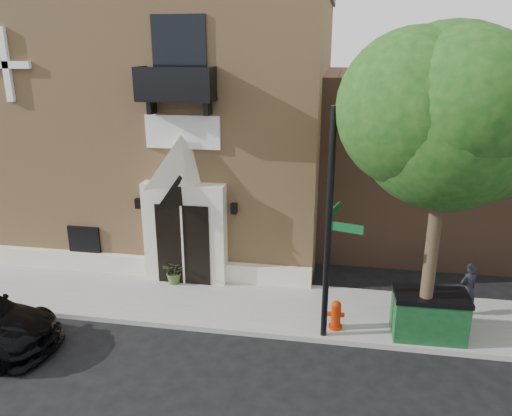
{
  "coord_description": "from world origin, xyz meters",
  "views": [
    {
      "loc": [
        3.71,
        -11.32,
        7.37
      ],
      "look_at": [
        1.39,
        2.0,
        2.95
      ],
      "focal_mm": 35.0,
      "sensor_mm": 36.0,
      "label": 1
    }
  ],
  "objects": [
    {
      "name": "dumpster",
      "position": [
        6.16,
        0.62,
        0.77
      ],
      "size": [
        1.89,
        1.1,
        1.22
      ],
      "rotation": [
        0.0,
        0.0,
        0.03
      ],
      "color": "#0F381C",
      "rests_on": "sidewalk"
    },
    {
      "name": "church",
      "position": [
        -2.99,
        7.95,
        4.63
      ],
      "size": [
        12.2,
        11.01,
        9.3
      ],
      "color": "tan",
      "rests_on": "ground"
    },
    {
      "name": "pedestrian_near",
      "position": [
        7.38,
        1.99,
        0.92
      ],
      "size": [
        0.67,
        0.6,
        1.53
      ],
      "primitive_type": "imported",
      "rotation": [
        0.0,
        0.0,
        3.66
      ],
      "color": "black",
      "rests_on": "sidewalk"
    },
    {
      "name": "street_tree_left",
      "position": [
        6.03,
        0.35,
        5.87
      ],
      "size": [
        4.97,
        4.38,
        7.77
      ],
      "color": "#38281C",
      "rests_on": "sidewalk"
    },
    {
      "name": "street_sign",
      "position": [
        3.52,
        0.21,
        3.13
      ],
      "size": [
        0.91,
        1.1,
        5.92
      ],
      "rotation": [
        0.0,
        0.0,
        -0.28
      ],
      "color": "black",
      "rests_on": "sidewalk"
    },
    {
      "name": "fire_hydrant",
      "position": [
        3.79,
        0.59,
        0.55
      ],
      "size": [
        0.46,
        0.37,
        0.81
      ],
      "color": "#9E2203",
      "rests_on": "sidewalk"
    },
    {
      "name": "sidewalk",
      "position": [
        1.0,
        1.5,
        0.07
      ],
      "size": [
        42.0,
        3.0,
        0.15
      ],
      "primitive_type": "cube",
      "color": "gray",
      "rests_on": "ground"
    },
    {
      "name": "ground",
      "position": [
        0.0,
        0.0,
        0.0
      ],
      "size": [
        120.0,
        120.0,
        0.0
      ],
      "primitive_type": "plane",
      "color": "black",
      "rests_on": "ground"
    },
    {
      "name": "planter",
      "position": [
        -1.29,
        2.41,
        0.54
      ],
      "size": [
        0.78,
        0.69,
        0.78
      ],
      "primitive_type": "imported",
      "rotation": [
        0.0,
        0.0,
        -0.12
      ],
      "color": "#445D2D",
      "rests_on": "sidewalk"
    }
  ]
}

